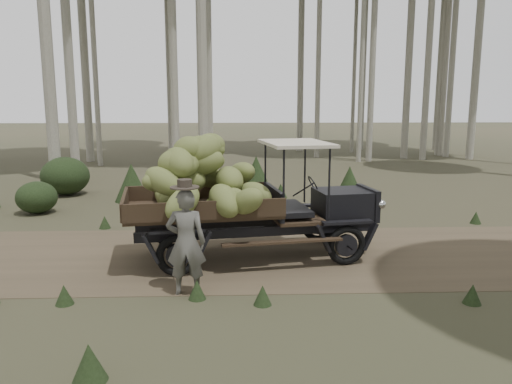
# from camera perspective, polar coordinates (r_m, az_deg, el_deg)

# --- Properties ---
(ground) EXTENTS (120.00, 120.00, 0.00)m
(ground) POSITION_cam_1_polar(r_m,az_deg,el_deg) (9.78, 4.58, -7.20)
(ground) COLOR #473D2B
(ground) RESTS_ON ground
(dirt_track) EXTENTS (70.00, 4.00, 0.01)m
(dirt_track) POSITION_cam_1_polar(r_m,az_deg,el_deg) (9.78, 4.58, -7.18)
(dirt_track) COLOR brown
(dirt_track) RESTS_ON ground
(banana_truck) EXTENTS (4.98, 2.74, 2.45)m
(banana_truck) POSITION_cam_1_polar(r_m,az_deg,el_deg) (9.11, -4.04, 0.80)
(banana_truck) COLOR black
(banana_truck) RESTS_ON ground
(farmer) EXTENTS (0.61, 0.45, 1.80)m
(farmer) POSITION_cam_1_polar(r_m,az_deg,el_deg) (7.68, -8.00, -5.56)
(farmer) COLOR #585650
(farmer) RESTS_ON ground
(undergrowth) EXTENTS (22.86, 20.27, 1.40)m
(undergrowth) POSITION_cam_1_polar(r_m,az_deg,el_deg) (10.03, -0.53, -3.52)
(undergrowth) COLOR #233319
(undergrowth) RESTS_ON ground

